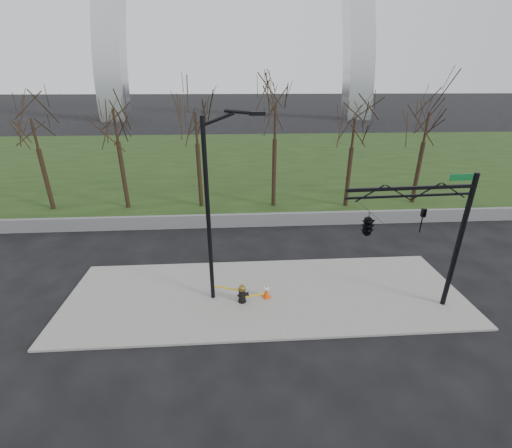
{
  "coord_description": "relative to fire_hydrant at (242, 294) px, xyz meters",
  "views": [
    {
      "loc": [
        -1.29,
        -12.86,
        9.16
      ],
      "look_at": [
        -0.32,
        2.0,
        2.74
      ],
      "focal_mm": 23.46,
      "sensor_mm": 36.0,
      "label": 1
    }
  ],
  "objects": [
    {
      "name": "street_light",
      "position": [
        -1.1,
        0.43,
        4.18
      ],
      "size": [
        2.39,
        0.22,
        8.21
      ],
      "rotation": [
        0.0,
        0.0,
        -0.01
      ],
      "color": "black",
      "rests_on": "ground"
    },
    {
      "name": "traffic_cone",
      "position": [
        1.1,
        0.26,
        -0.08
      ],
      "size": [
        0.44,
        0.44,
        0.66
      ],
      "rotation": [
        0.0,
        0.0,
        0.41
      ],
      "color": "#E04A0B",
      "rests_on": "sidewalk"
    },
    {
      "name": "guardrail",
      "position": [
        1.09,
        8.55,
        -0.06
      ],
      "size": [
        60.0,
        0.3,
        0.9
      ],
      "primitive_type": "cube",
      "color": "#59595B",
      "rests_on": "ground"
    },
    {
      "name": "sidewalk",
      "position": [
        1.09,
        0.55,
        -0.46
      ],
      "size": [
        18.0,
        6.0,
        0.1
      ],
      "primitive_type": "cube",
      "color": "gray",
      "rests_on": "ground"
    },
    {
      "name": "grass_strip",
      "position": [
        1.09,
        30.55,
        -0.48
      ],
      "size": [
        120.0,
        40.0,
        0.06
      ],
      "primitive_type": "cube",
      "color": "black",
      "rests_on": "ground"
    },
    {
      "name": "caution_tape",
      "position": [
        -0.12,
        0.17,
        0.01
      ],
      "size": [
        2.43,
        0.44,
        0.45
      ],
      "color": "#E8B80C",
      "rests_on": "ground"
    },
    {
      "name": "fire_hydrant",
      "position": [
        0.0,
        0.0,
        0.0
      ],
      "size": [
        0.56,
        0.36,
        0.89
      ],
      "rotation": [
        0.0,
        0.0,
        0.12
      ],
      "color": "black",
      "rests_on": "sidewalk"
    },
    {
      "name": "ground",
      "position": [
        1.09,
        0.55,
        -0.51
      ],
      "size": [
        500.0,
        500.0,
        0.0
      ],
      "primitive_type": "plane",
      "color": "black",
      "rests_on": "ground"
    },
    {
      "name": "traffic_signal_mast",
      "position": [
        5.58,
        -0.89,
        3.64
      ],
      "size": [
        5.1,
        2.51,
        6.0
      ],
      "rotation": [
        0.0,
        0.0,
        0.05
      ],
      "color": "black",
      "rests_on": "ground"
    },
    {
      "name": "tree_row",
      "position": [
        -2.88,
        12.55,
        3.52
      ],
      "size": [
        38.06,
        4.0,
        8.06
      ],
      "color": "black",
      "rests_on": "ground"
    }
  ]
}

